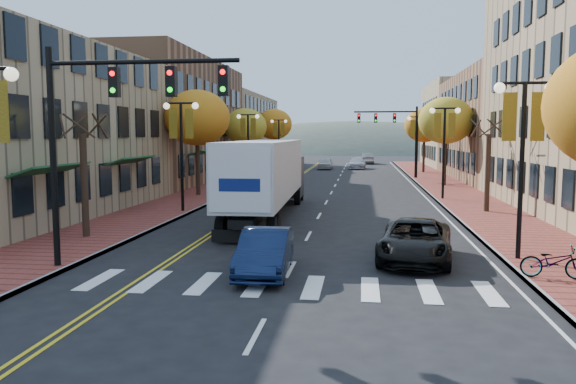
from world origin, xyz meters
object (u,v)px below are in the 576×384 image
(black_suv, at_px, (416,241))
(bicycle, at_px, (554,262))
(navy_sedan, at_px, (265,252))
(semi_truck, at_px, (268,173))

(black_suv, bearing_deg, bicycle, -25.16)
(navy_sedan, bearing_deg, bicycle, -2.38)
(black_suv, xyz_separation_m, bicycle, (3.72, -2.41, -0.07))
(black_suv, distance_m, bicycle, 4.44)
(semi_truck, xyz_separation_m, black_suv, (6.67, -9.36, -1.63))
(black_suv, relative_size, bicycle, 2.75)
(navy_sedan, bearing_deg, semi_truck, 96.39)
(bicycle, bearing_deg, navy_sedan, 96.34)
(semi_truck, xyz_separation_m, bicycle, (10.40, -11.78, -1.70))
(semi_truck, bearing_deg, bicycle, -50.11)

